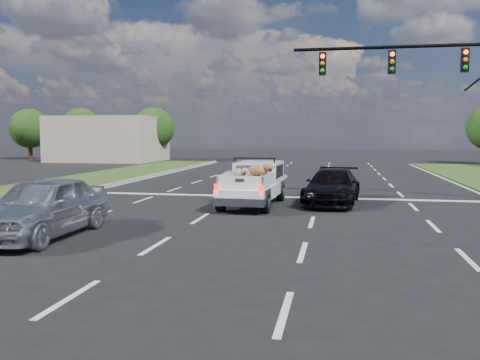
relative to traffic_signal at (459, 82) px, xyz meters
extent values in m
plane|color=black|center=(-7.20, -10.50, -4.73)|extent=(160.00, 160.00, 0.00)
cube|color=silver|center=(-12.45, -4.50, -4.72)|extent=(0.12, 60.00, 0.01)
cube|color=silver|center=(-8.95, -4.50, -4.72)|extent=(0.12, 60.00, 0.01)
cube|color=silver|center=(-5.45, -4.50, -4.72)|extent=(0.12, 60.00, 0.01)
cube|color=silver|center=(-1.95, -4.50, -4.72)|extent=(0.12, 60.00, 0.01)
cube|color=silver|center=(-16.00, -4.50, -4.72)|extent=(0.15, 60.00, 0.01)
cube|color=silver|center=(-7.20, -0.50, -4.72)|extent=(17.00, 0.45, 0.01)
cube|color=gray|center=(-16.25, -4.50, -4.66)|extent=(0.15, 60.00, 0.14)
cylinder|color=black|center=(-2.10, 0.00, 1.47)|extent=(9.00, 0.14, 0.14)
cube|color=black|center=(0.20, 0.00, 0.87)|extent=(0.30, 0.18, 0.95)
sphere|color=#FF3207|center=(0.20, -0.11, 1.17)|extent=(0.18, 0.18, 0.18)
cube|color=black|center=(-2.60, 0.00, 0.87)|extent=(0.30, 0.18, 0.95)
sphere|color=#FF3207|center=(-2.60, -0.11, 1.17)|extent=(0.18, 0.18, 0.18)
cube|color=black|center=(-5.40, 0.00, 0.87)|extent=(0.30, 0.18, 0.95)
sphere|color=#FF3207|center=(-5.40, -0.11, 1.17)|extent=(0.18, 0.18, 0.18)
cube|color=tan|center=(-27.20, 25.50, -2.53)|extent=(10.00, 8.00, 4.40)
cylinder|color=#332114|center=(-37.20, 27.50, -3.65)|extent=(0.44, 0.44, 2.16)
sphere|color=#15360E|center=(-37.20, 27.50, -1.43)|extent=(4.20, 4.20, 4.20)
cylinder|color=#332114|center=(-31.20, 27.50, -3.65)|extent=(0.44, 0.44, 2.16)
sphere|color=#15360E|center=(-31.20, 27.50, -1.43)|extent=(4.20, 4.20, 4.20)
cylinder|color=#332114|center=(-23.20, 27.50, -3.65)|extent=(0.44, 0.44, 2.16)
sphere|color=#15360E|center=(-23.20, 27.50, -1.43)|extent=(4.20, 4.20, 4.20)
cylinder|color=black|center=(-8.62, -4.98, -4.39)|extent=(0.28, 0.69, 0.68)
cylinder|color=black|center=(-7.07, -5.04, -4.39)|extent=(0.28, 0.69, 0.68)
cylinder|color=black|center=(-8.48, -1.68, -4.39)|extent=(0.28, 0.69, 0.68)
cylinder|color=black|center=(-6.93, -1.74, -4.39)|extent=(0.28, 0.69, 0.68)
cube|color=silver|center=(-7.78, -3.32, -4.14)|extent=(1.89, 4.80, 0.46)
cube|color=silver|center=(-7.73, -2.20, -3.52)|extent=(1.73, 2.12, 0.77)
cube|color=black|center=(-7.77, -3.21, -3.49)|extent=(1.38, 0.09, 0.55)
cylinder|color=black|center=(-7.77, -3.09, -2.96)|extent=(1.61, 0.11, 0.04)
cube|color=black|center=(-7.82, -4.36, -3.93)|extent=(1.68, 2.34, 0.05)
cube|color=silver|center=(-8.58, -4.33, -3.67)|extent=(0.17, 2.28, 0.46)
cube|color=silver|center=(-7.06, -4.40, -3.67)|extent=(0.17, 2.28, 0.46)
cube|color=silver|center=(-7.87, -5.46, -3.67)|extent=(1.59, 0.14, 0.46)
cube|color=#FF1B05|center=(-8.63, -5.62, -3.88)|extent=(0.14, 0.06, 0.36)
cube|color=#FF1B05|center=(-7.12, -5.68, -3.88)|extent=(0.14, 0.06, 0.36)
cube|color=black|center=(-7.87, -5.59, -4.30)|extent=(1.72, 0.34, 0.27)
imported|color=silver|center=(-12.20, -10.00, -3.93)|extent=(1.88, 4.65, 1.58)
imported|color=black|center=(-4.89, -2.22, -4.06)|extent=(2.35, 4.76, 1.33)
camera|label=1|loc=(-4.70, -21.84, -2.07)|focal=38.00mm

